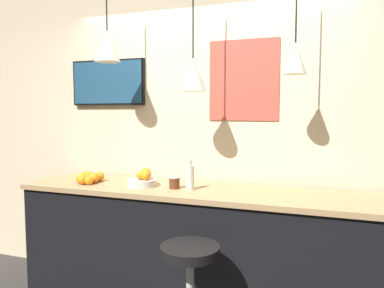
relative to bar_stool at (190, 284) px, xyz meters
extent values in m
cube|color=beige|center=(-0.20, 1.03, 0.92)|extent=(8.00, 0.06, 2.90)
cube|color=black|center=(-0.20, 0.60, -0.05)|extent=(2.75, 0.61, 0.96)
cube|color=tan|center=(-0.20, 0.60, 0.45)|extent=(2.79, 0.65, 0.04)
cylinder|color=black|center=(0.00, 0.00, 0.21)|extent=(0.37, 0.37, 0.06)
cylinder|color=beige|center=(-0.62, 0.55, 0.50)|extent=(0.24, 0.24, 0.05)
sphere|color=orange|center=(-0.61, 0.60, 0.57)|extent=(0.09, 0.09, 0.09)
sphere|color=orange|center=(-0.57, 0.53, 0.56)|extent=(0.07, 0.07, 0.07)
sphere|color=orange|center=(-0.62, 0.54, 0.56)|extent=(0.07, 0.07, 0.07)
sphere|color=orange|center=(-0.59, 0.57, 0.57)|extent=(0.08, 0.08, 0.08)
sphere|color=orange|center=(-1.11, 0.44, 0.51)|extent=(0.08, 0.08, 0.08)
sphere|color=orange|center=(-1.12, 0.56, 0.52)|extent=(0.09, 0.09, 0.09)
sphere|color=orange|center=(-1.11, 0.53, 0.51)|extent=(0.08, 0.08, 0.08)
sphere|color=orange|center=(-1.14, 0.46, 0.51)|extent=(0.08, 0.08, 0.08)
sphere|color=orange|center=(-1.18, 0.54, 0.51)|extent=(0.08, 0.08, 0.08)
sphere|color=orange|center=(-1.15, 0.50, 0.52)|extent=(0.09, 0.09, 0.09)
sphere|color=orange|center=(-1.19, 0.60, 0.51)|extent=(0.09, 0.09, 0.09)
sphere|color=orange|center=(-1.06, 0.62, 0.51)|extent=(0.08, 0.08, 0.08)
sphere|color=orange|center=(-1.06, 0.54, 0.51)|extent=(0.08, 0.08, 0.08)
sphere|color=orange|center=(-1.13, 0.51, 0.51)|extent=(0.08, 0.08, 0.08)
sphere|color=orange|center=(-1.05, 0.45, 0.51)|extent=(0.07, 0.07, 0.07)
sphere|color=orange|center=(-1.15, 0.49, 0.51)|extent=(0.08, 0.08, 0.08)
cylinder|color=silver|center=(-0.20, 0.55, 0.57)|extent=(0.06, 0.06, 0.19)
cylinder|color=silver|center=(-0.20, 0.55, 0.68)|extent=(0.03, 0.03, 0.05)
cylinder|color=#562D19|center=(-0.33, 0.55, 0.51)|extent=(0.08, 0.08, 0.08)
cylinder|color=white|center=(-0.33, 0.55, 0.56)|extent=(0.08, 0.08, 0.01)
cone|color=beige|center=(-0.96, 0.62, 1.61)|extent=(0.21, 0.21, 0.26)
sphere|color=#F9EFCC|center=(-0.96, 0.62, 1.50)|extent=(0.04, 0.04, 0.04)
cylinder|color=black|center=(-0.20, 0.62, 1.88)|extent=(0.01, 0.01, 0.79)
cone|color=beige|center=(-0.20, 0.62, 1.35)|extent=(0.21, 0.21, 0.25)
sphere|color=#F9EFCC|center=(-0.20, 0.62, 1.25)|extent=(0.04, 0.04, 0.04)
cone|color=beige|center=(0.55, 0.62, 1.44)|extent=(0.16, 0.16, 0.22)
sphere|color=#F9EFCC|center=(0.55, 0.62, 1.35)|extent=(0.04, 0.04, 0.04)
cube|color=black|center=(-1.19, 0.98, 1.35)|extent=(0.76, 0.04, 0.42)
cube|color=navy|center=(-1.19, 0.96, 1.35)|extent=(0.73, 0.01, 0.39)
cube|color=#C64C3D|center=(0.11, 1.00, 1.33)|extent=(0.59, 0.01, 0.67)
camera|label=1|loc=(0.78, -2.11, 1.07)|focal=35.00mm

